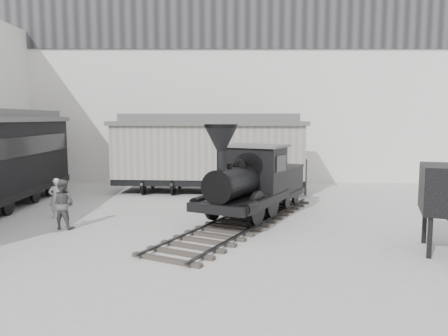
{
  "coord_description": "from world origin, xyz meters",
  "views": [
    {
      "loc": [
        0.55,
        -12.63,
        3.91
      ],
      "look_at": [
        0.59,
        4.18,
        2.0
      ],
      "focal_mm": 35.0,
      "sensor_mm": 36.0,
      "label": 1
    }
  ],
  "objects_px": {
    "boxcar": "(209,151)",
    "visitor_a": "(56,198)",
    "locomotive": "(251,186)",
    "visitor_b": "(63,204)"
  },
  "relations": [
    {
      "from": "boxcar",
      "to": "visitor_a",
      "type": "height_order",
      "value": "boxcar"
    },
    {
      "from": "locomotive",
      "to": "boxcar",
      "type": "bearing_deg",
      "value": 133.42
    },
    {
      "from": "boxcar",
      "to": "visitor_b",
      "type": "bearing_deg",
      "value": -118.59
    },
    {
      "from": "locomotive",
      "to": "visitor_a",
      "type": "relative_size",
      "value": 6.4
    },
    {
      "from": "visitor_a",
      "to": "visitor_b",
      "type": "height_order",
      "value": "visitor_b"
    },
    {
      "from": "locomotive",
      "to": "boxcar",
      "type": "height_order",
      "value": "boxcar"
    },
    {
      "from": "locomotive",
      "to": "visitor_a",
      "type": "height_order",
      "value": "locomotive"
    },
    {
      "from": "visitor_b",
      "to": "locomotive",
      "type": "bearing_deg",
      "value": -154.66
    },
    {
      "from": "locomotive",
      "to": "visitor_a",
      "type": "bearing_deg",
      "value": -155.16
    },
    {
      "from": "visitor_a",
      "to": "visitor_b",
      "type": "bearing_deg",
      "value": 88.8
    }
  ]
}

